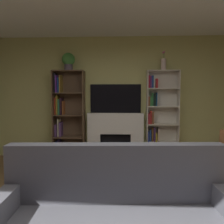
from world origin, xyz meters
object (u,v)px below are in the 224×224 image
at_px(fireplace, 115,135).
at_px(tv, 116,99).
at_px(bookshelf_left, 66,115).
at_px(vase_with_flowers, 163,64).
at_px(potted_plant, 68,61).
at_px(bookshelf_right, 159,117).

bearing_deg(fireplace, tv, 90.00).
relative_size(tv, bookshelf_left, 0.58).
distance_m(bookshelf_left, vase_with_flowers, 2.45).
distance_m(potted_plant, vase_with_flowers, 2.08).
relative_size(bookshelf_left, vase_with_flowers, 4.84).
xyz_separation_m(bookshelf_left, bookshelf_right, (2.09, 0.02, -0.03)).
xyz_separation_m(potted_plant, vase_with_flowers, (2.08, -0.00, -0.08)).
height_order(tv, vase_with_flowers, vase_with_flowers).
bearing_deg(vase_with_flowers, bookshelf_right, 144.31).
bearing_deg(vase_with_flowers, bookshelf_left, 179.08).
distance_m(fireplace, bookshelf_right, 1.05).
distance_m(bookshelf_left, bookshelf_right, 2.09).
distance_m(bookshelf_right, potted_plant, 2.36).
xyz_separation_m(tv, potted_plant, (-1.04, -0.12, 0.84)).
height_order(potted_plant, vase_with_flowers, vase_with_flowers).
bearing_deg(bookshelf_left, bookshelf_right, 0.61).
relative_size(tv, vase_with_flowers, 2.79).
bearing_deg(fireplace, bookshelf_left, -179.58).
xyz_separation_m(bookshelf_left, vase_with_flowers, (2.17, -0.03, 1.13)).
height_order(tv, potted_plant, potted_plant).
bearing_deg(potted_plant, fireplace, 2.34).
bearing_deg(tv, fireplace, -90.00).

